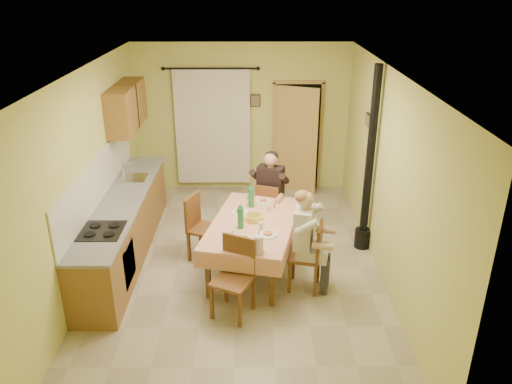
{
  "coord_description": "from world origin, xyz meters",
  "views": [
    {
      "loc": [
        0.22,
        -6.18,
        3.89
      ],
      "look_at": [
        0.25,
        0.1,
        1.15
      ],
      "focal_mm": 35.0,
      "sensor_mm": 36.0,
      "label": 1
    }
  ],
  "objects_px": {
    "man_right": "(306,230)",
    "chair_near": "(233,293)",
    "chair_right": "(305,269)",
    "chair_left": "(205,240)",
    "man_far": "(270,185)",
    "stove_flue": "(367,186)",
    "dining_table": "(253,246)",
    "chair_far": "(269,220)"
  },
  "relations": [
    {
      "from": "man_right",
      "to": "chair_near",
      "type": "bearing_deg",
      "value": 134.28
    },
    {
      "from": "chair_right",
      "to": "chair_left",
      "type": "xyz_separation_m",
      "value": [
        -1.42,
        0.79,
        0.0
      ]
    },
    {
      "from": "man_far",
      "to": "stove_flue",
      "type": "distance_m",
      "value": 1.49
    },
    {
      "from": "dining_table",
      "to": "chair_far",
      "type": "bearing_deg",
      "value": 87.97
    },
    {
      "from": "chair_right",
      "to": "stove_flue",
      "type": "bearing_deg",
      "value": -28.86
    },
    {
      "from": "chair_near",
      "to": "chair_left",
      "type": "bearing_deg",
      "value": -45.64
    },
    {
      "from": "man_right",
      "to": "stove_flue",
      "type": "xyz_separation_m",
      "value": [
        1.01,
        1.09,
        0.15
      ]
    },
    {
      "from": "chair_left",
      "to": "man_far",
      "type": "xyz_separation_m",
      "value": [
        0.98,
        0.69,
        0.59
      ]
    },
    {
      "from": "chair_near",
      "to": "chair_right",
      "type": "bearing_deg",
      "value": -124.62
    },
    {
      "from": "chair_far",
      "to": "chair_left",
      "type": "bearing_deg",
      "value": -126.04
    },
    {
      "from": "man_far",
      "to": "man_right",
      "type": "distance_m",
      "value": 1.53
    },
    {
      "from": "dining_table",
      "to": "chair_left",
      "type": "bearing_deg",
      "value": 168.1
    },
    {
      "from": "chair_left",
      "to": "man_right",
      "type": "relative_size",
      "value": 0.71
    },
    {
      "from": "chair_left",
      "to": "man_far",
      "type": "relative_size",
      "value": 0.71
    },
    {
      "from": "dining_table",
      "to": "man_right",
      "type": "height_order",
      "value": "man_right"
    },
    {
      "from": "chair_far",
      "to": "stove_flue",
      "type": "bearing_deg",
      "value": 4.97
    },
    {
      "from": "chair_left",
      "to": "chair_right",
      "type": "bearing_deg",
      "value": 83.06
    },
    {
      "from": "chair_right",
      "to": "chair_left",
      "type": "height_order",
      "value": "chair_left"
    },
    {
      "from": "chair_left",
      "to": "stove_flue",
      "type": "bearing_deg",
      "value": 119.47
    },
    {
      "from": "chair_right",
      "to": "man_right",
      "type": "relative_size",
      "value": 0.69
    },
    {
      "from": "chair_right",
      "to": "man_far",
      "type": "height_order",
      "value": "man_far"
    },
    {
      "from": "chair_far",
      "to": "chair_near",
      "type": "distance_m",
      "value": 2.08
    },
    {
      "from": "chair_right",
      "to": "chair_far",
      "type": "bearing_deg",
      "value": 30.01
    },
    {
      "from": "chair_right",
      "to": "man_far",
      "type": "distance_m",
      "value": 1.65
    },
    {
      "from": "dining_table",
      "to": "chair_far",
      "type": "distance_m",
      "value": 1.04
    },
    {
      "from": "stove_flue",
      "to": "chair_right",
      "type": "bearing_deg",
      "value": -132.17
    },
    {
      "from": "chair_far",
      "to": "chair_left",
      "type": "height_order",
      "value": "chair_left"
    },
    {
      "from": "chair_near",
      "to": "man_far",
      "type": "xyz_separation_m",
      "value": [
        0.51,
        2.03,
        0.59
      ]
    },
    {
      "from": "chair_far",
      "to": "chair_near",
      "type": "height_order",
      "value": "chair_near"
    },
    {
      "from": "dining_table",
      "to": "chair_left",
      "type": "relative_size",
      "value": 2.09
    },
    {
      "from": "chair_far",
      "to": "dining_table",
      "type": "bearing_deg",
      "value": -85.15
    },
    {
      "from": "man_right",
      "to": "chair_far",
      "type": "bearing_deg",
      "value": 29.57
    },
    {
      "from": "dining_table",
      "to": "man_far",
      "type": "xyz_separation_m",
      "value": [
        0.26,
        1.01,
        0.5
      ]
    },
    {
      "from": "chair_right",
      "to": "stove_flue",
      "type": "distance_m",
      "value": 1.65
    },
    {
      "from": "chair_near",
      "to": "man_far",
      "type": "relative_size",
      "value": 0.72
    },
    {
      "from": "stove_flue",
      "to": "man_right",
      "type": "bearing_deg",
      "value": -132.62
    },
    {
      "from": "chair_left",
      "to": "man_right",
      "type": "height_order",
      "value": "man_right"
    },
    {
      "from": "chair_far",
      "to": "man_far",
      "type": "relative_size",
      "value": 0.67
    },
    {
      "from": "chair_right",
      "to": "chair_left",
      "type": "relative_size",
      "value": 0.98
    },
    {
      "from": "dining_table",
      "to": "man_far",
      "type": "height_order",
      "value": "man_far"
    },
    {
      "from": "stove_flue",
      "to": "chair_far",
      "type": "bearing_deg",
      "value": 165.66
    },
    {
      "from": "man_far",
      "to": "stove_flue",
      "type": "height_order",
      "value": "stove_flue"
    }
  ]
}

